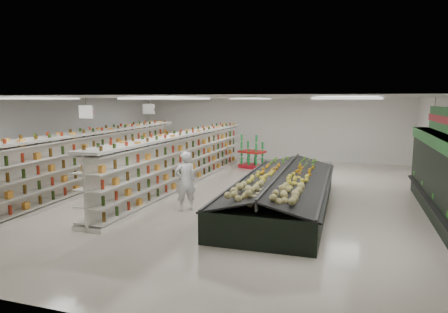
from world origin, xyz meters
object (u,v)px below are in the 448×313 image
(shopper_main, at_px, (185,181))
(gondola_left, at_px, (97,161))
(shopper_background, at_px, (172,148))
(gondola_center, at_px, (184,162))
(produce_island, at_px, (283,190))
(soda_endcap, at_px, (252,153))

(shopper_main, bearing_deg, gondola_left, -64.59)
(shopper_main, bearing_deg, shopper_background, -102.11)
(gondola_center, bearing_deg, produce_island, -23.58)
(soda_endcap, height_order, shopper_main, shopper_main)
(produce_island, bearing_deg, shopper_background, 136.48)
(produce_island, bearing_deg, soda_endcap, 111.70)
(gondola_left, relative_size, soda_endcap, 8.29)
(gondola_center, height_order, shopper_main, gondola_center)
(gondola_left, xyz_separation_m, produce_island, (6.88, -0.72, -0.43))
(gondola_left, height_order, soda_endcap, gondola_left)
(shopper_main, bearing_deg, gondola_center, -105.72)
(gondola_left, relative_size, shopper_main, 6.91)
(gondola_center, distance_m, shopper_main, 3.37)
(shopper_background, bearing_deg, shopper_main, -160.26)
(gondola_center, distance_m, shopper_background, 5.00)
(gondola_left, height_order, gondola_center, gondola_left)
(gondola_left, height_order, shopper_background, gondola_left)
(shopper_background, bearing_deg, produce_island, -141.59)
(gondola_left, bearing_deg, shopper_background, 83.01)
(gondola_center, xyz_separation_m, shopper_background, (-2.52, 4.32, -0.08))
(produce_island, relative_size, soda_endcap, 5.22)
(produce_island, height_order, shopper_background, shopper_background)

